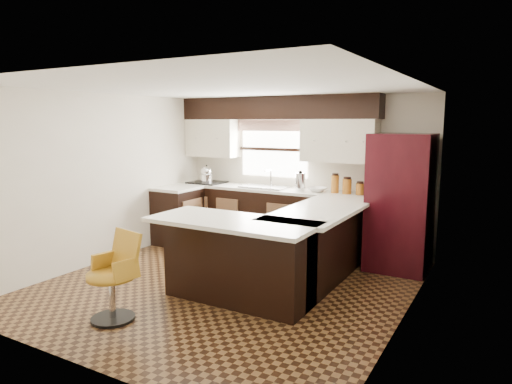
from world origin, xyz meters
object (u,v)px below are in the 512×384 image
Objects in this scene: refrigerator at (400,202)px; bar_chair at (111,277)px; peninsula_return at (239,261)px; peninsula_long at (316,247)px.

refrigerator reaches higher than bar_chair.
peninsula_return is 1.83× the size of bar_chair.
refrigerator is (1.31, 2.04, 0.47)m from peninsula_return.
peninsula_long is 1.11m from peninsula_return.
peninsula_long and peninsula_return have the same top height.
bar_chair is at bearing -123.48° from peninsula_long.
refrigerator reaches higher than peninsula_return.
bar_chair is (-2.15, -3.12, -0.47)m from refrigerator.
peninsula_return is 0.89× the size of refrigerator.
peninsula_return and bar_chair have the same top height.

